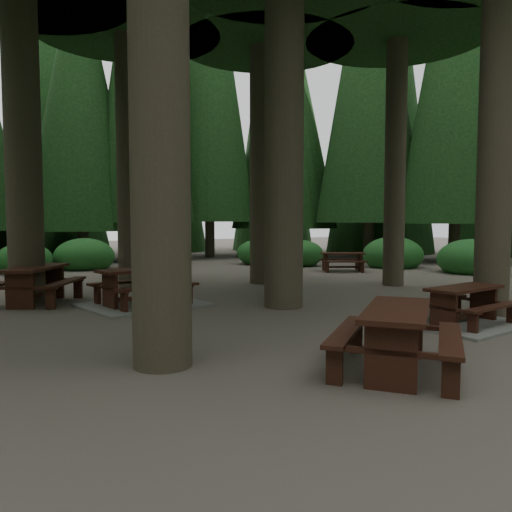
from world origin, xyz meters
name	(u,v)px	position (x,y,z in m)	size (l,w,h in m)	color
ground	(255,311)	(0.00, 0.00, 0.00)	(80.00, 80.00, 0.00)	#524B43
picnic_table_a	(464,313)	(2.77, -2.93, 0.23)	(2.35, 2.06, 0.70)	gray
picnic_table_b	(36,279)	(-4.02, 3.09, 0.56)	(2.29, 2.46, 0.85)	black
picnic_table_c	(143,293)	(-1.92, 1.70, 0.29)	(2.91, 2.61, 0.84)	gray
picnic_table_d	(343,259)	(6.63, 6.02, 0.46)	(2.00, 1.86, 0.70)	black
picnic_table_e	(397,330)	(-0.27, -4.55, 0.54)	(2.38, 2.37, 0.81)	black
shrub_ring	(268,286)	(0.70, 0.75, 0.40)	(23.86, 24.64, 1.49)	#205F23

